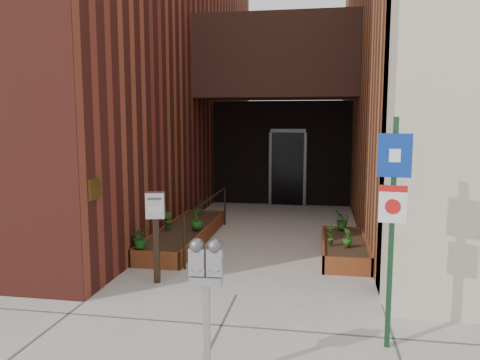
% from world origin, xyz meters
% --- Properties ---
extents(ground, '(80.00, 80.00, 0.00)m').
position_xyz_m(ground, '(0.00, 0.00, 0.00)').
color(ground, '#9E9991').
rests_on(ground, ground).
extents(architecture, '(20.00, 14.60, 10.00)m').
position_xyz_m(architecture, '(-0.18, 6.89, 4.98)').
color(architecture, maroon).
rests_on(architecture, ground).
extents(planter_left, '(0.90, 3.60, 0.30)m').
position_xyz_m(planter_left, '(-1.55, 2.70, 0.13)').
color(planter_left, brown).
rests_on(planter_left, ground).
extents(planter_right, '(0.80, 2.20, 0.30)m').
position_xyz_m(planter_right, '(1.60, 2.20, 0.13)').
color(planter_right, brown).
rests_on(planter_right, ground).
extents(handrail, '(0.04, 3.34, 0.90)m').
position_xyz_m(handrail, '(-1.05, 2.65, 0.75)').
color(handrail, black).
rests_on(handrail, ground).
extents(parking_meter, '(0.32, 0.15, 1.40)m').
position_xyz_m(parking_meter, '(0.13, -2.24, 1.09)').
color(parking_meter, '#979799').
rests_on(parking_meter, ground).
extents(sign_post, '(0.34, 0.10, 2.50)m').
position_xyz_m(sign_post, '(1.90, -1.21, 1.54)').
color(sign_post, '#14371E').
rests_on(sign_post, ground).
extents(payment_dropbox, '(0.32, 0.26, 1.39)m').
position_xyz_m(payment_dropbox, '(-1.28, 0.31, 1.00)').
color(payment_dropbox, black).
rests_on(payment_dropbox, ground).
extents(shrub_left_a, '(0.46, 0.46, 0.37)m').
position_xyz_m(shrub_left_a, '(-1.85, 1.10, 0.48)').
color(shrub_left_a, '#1B5E1E').
rests_on(shrub_left_a, planter_left).
extents(shrub_left_b, '(0.26, 0.26, 0.33)m').
position_xyz_m(shrub_left_b, '(-1.85, 2.54, 0.47)').
color(shrub_left_b, '#275518').
rests_on(shrub_left_b, planter_left).
extents(shrub_left_c, '(0.27, 0.27, 0.41)m').
position_xyz_m(shrub_left_c, '(-1.27, 2.59, 0.51)').
color(shrub_left_c, '#1E601B').
rests_on(shrub_left_c, planter_left).
extents(shrub_left_d, '(0.21, 0.21, 0.33)m').
position_xyz_m(shrub_left_d, '(-1.60, 4.16, 0.46)').
color(shrub_left_d, '#18571B').
rests_on(shrub_left_d, planter_left).
extents(shrub_right_a, '(0.23, 0.23, 0.30)m').
position_xyz_m(shrub_right_a, '(1.63, 1.84, 0.45)').
color(shrub_right_a, '#255B1A').
rests_on(shrub_right_a, planter_right).
extents(shrub_right_b, '(0.19, 0.19, 0.34)m').
position_xyz_m(shrub_right_b, '(1.35, 1.90, 0.47)').
color(shrub_right_b, '#225016').
rests_on(shrub_right_b, planter_right).
extents(shrub_right_c, '(0.34, 0.34, 0.38)m').
position_xyz_m(shrub_right_c, '(1.60, 3.10, 0.49)').
color(shrub_right_c, '#245D1A').
rests_on(shrub_right_c, planter_right).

